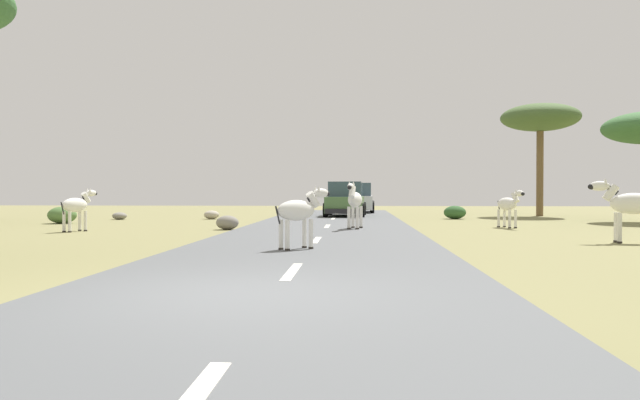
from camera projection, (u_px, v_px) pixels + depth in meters
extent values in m
plane|color=olive|center=(238.00, 297.00, 7.42)|extent=(90.00, 90.00, 0.00)
cube|color=#56595B|center=(275.00, 295.00, 7.39)|extent=(6.00, 64.00, 0.05)
cube|color=silver|center=(292.00, 271.00, 9.39)|extent=(0.16, 2.00, 0.01)
cube|color=silver|center=(317.00, 240.00, 15.38)|extent=(0.16, 2.00, 0.01)
cube|color=silver|center=(327.00, 226.00, 21.36)|extent=(0.16, 2.00, 0.01)
cube|color=silver|center=(333.00, 218.00, 27.35)|extent=(0.16, 2.00, 0.01)
cube|color=silver|center=(337.00, 213.00, 33.34)|extent=(0.16, 2.00, 0.01)
ellipsoid|color=silver|center=(355.00, 200.00, 20.05)|extent=(0.63, 1.17, 0.52)
cylinder|color=silver|center=(349.00, 218.00, 19.74)|extent=(0.13, 0.13, 0.75)
cylinder|color=#28231E|center=(349.00, 228.00, 19.75)|extent=(0.15, 0.15, 0.05)
cylinder|color=silver|center=(357.00, 218.00, 19.68)|extent=(0.13, 0.13, 0.75)
cylinder|color=#28231E|center=(357.00, 229.00, 19.68)|extent=(0.15, 0.15, 0.05)
cylinder|color=silver|center=(353.00, 217.00, 20.45)|extent=(0.13, 0.13, 0.75)
cylinder|color=#28231E|center=(353.00, 227.00, 20.45)|extent=(0.15, 0.15, 0.05)
cylinder|color=silver|center=(361.00, 217.00, 20.38)|extent=(0.13, 0.13, 0.75)
cylinder|color=#28231E|center=(361.00, 227.00, 20.38)|extent=(0.15, 0.15, 0.05)
cylinder|color=silver|center=(352.00, 192.00, 19.53)|extent=(0.27, 0.42, 0.44)
cube|color=black|center=(352.00, 189.00, 19.53)|extent=(0.11, 0.37, 0.31)
ellipsoid|color=silver|center=(351.00, 187.00, 19.28)|extent=(0.28, 0.51, 0.24)
ellipsoid|color=black|center=(350.00, 187.00, 19.09)|extent=(0.17, 0.19, 0.14)
cone|color=silver|center=(349.00, 183.00, 19.41)|extent=(0.11, 0.11, 0.14)
cone|color=silver|center=(353.00, 183.00, 19.38)|extent=(0.11, 0.11, 0.14)
cylinder|color=black|center=(358.00, 202.00, 20.59)|extent=(0.07, 0.16, 0.45)
ellipsoid|color=silver|center=(296.00, 210.00, 12.96)|extent=(0.98, 0.92, 0.46)
cylinder|color=silver|center=(311.00, 234.00, 13.06)|extent=(0.14, 0.14, 0.66)
cylinder|color=#28231E|center=(311.00, 248.00, 13.07)|extent=(0.16, 0.16, 0.04)
cylinder|color=silver|center=(304.00, 233.00, 13.26)|extent=(0.14, 0.14, 0.66)
cylinder|color=#28231E|center=(304.00, 247.00, 13.26)|extent=(0.16, 0.16, 0.04)
cylinder|color=silver|center=(287.00, 235.00, 12.68)|extent=(0.14, 0.14, 0.66)
cylinder|color=#28231E|center=(287.00, 250.00, 12.68)|extent=(0.16, 0.16, 0.04)
cylinder|color=silver|center=(281.00, 235.00, 12.87)|extent=(0.14, 0.14, 0.66)
cylinder|color=#28231E|center=(281.00, 249.00, 12.88)|extent=(0.16, 0.16, 0.04)
cylinder|color=silver|center=(313.00, 200.00, 13.24)|extent=(0.37, 0.36, 0.39)
cube|color=black|center=(313.00, 196.00, 13.24)|extent=(0.26, 0.24, 0.27)
ellipsoid|color=silver|center=(321.00, 193.00, 13.37)|extent=(0.43, 0.41, 0.21)
ellipsoid|color=black|center=(327.00, 194.00, 13.48)|extent=(0.19, 0.19, 0.13)
cone|color=silver|center=(319.00, 188.00, 13.26)|extent=(0.11, 0.11, 0.12)
cone|color=silver|center=(316.00, 188.00, 13.36)|extent=(0.11, 0.11, 0.12)
cylinder|color=black|center=(278.00, 215.00, 12.67)|extent=(0.13, 0.12, 0.39)
ellipsoid|color=silver|center=(634.00, 204.00, 15.04)|extent=(1.19, 0.60, 0.54)
cylinder|color=silver|center=(616.00, 227.00, 15.26)|extent=(0.13, 0.13, 0.78)
cylinder|color=#28231E|center=(616.00, 241.00, 15.27)|extent=(0.15, 0.15, 0.05)
cylinder|color=silver|center=(620.00, 228.00, 14.98)|extent=(0.13, 0.13, 0.78)
cylinder|color=#28231E|center=(620.00, 242.00, 14.98)|extent=(0.15, 0.15, 0.05)
cylinder|color=silver|center=(611.00, 193.00, 15.14)|extent=(0.43, 0.26, 0.46)
cube|color=black|center=(611.00, 189.00, 15.14)|extent=(0.38, 0.09, 0.32)
ellipsoid|color=silver|center=(600.00, 186.00, 15.19)|extent=(0.52, 0.27, 0.25)
ellipsoid|color=black|center=(591.00, 187.00, 15.22)|extent=(0.19, 0.17, 0.15)
cone|color=silver|center=(604.00, 181.00, 15.23)|extent=(0.10, 0.10, 0.15)
cone|color=silver|center=(606.00, 181.00, 15.09)|extent=(0.10, 0.10, 0.15)
ellipsoid|color=silver|center=(75.00, 205.00, 19.25)|extent=(0.72, 1.06, 0.46)
cylinder|color=silver|center=(85.00, 221.00, 19.50)|extent=(0.13, 0.13, 0.67)
cylinder|color=#28231E|center=(85.00, 231.00, 19.50)|extent=(0.15, 0.15, 0.04)
cylinder|color=silver|center=(80.00, 221.00, 19.60)|extent=(0.13, 0.13, 0.67)
cylinder|color=#28231E|center=(80.00, 230.00, 19.61)|extent=(0.15, 0.15, 0.04)
cylinder|color=silver|center=(70.00, 222.00, 18.91)|extent=(0.13, 0.13, 0.67)
cylinder|color=#28231E|center=(70.00, 232.00, 18.92)|extent=(0.15, 0.15, 0.04)
cylinder|color=silver|center=(64.00, 222.00, 19.02)|extent=(0.13, 0.13, 0.67)
cylinder|color=#28231E|center=(64.00, 232.00, 19.02)|extent=(0.15, 0.15, 0.04)
cylinder|color=silver|center=(86.00, 198.00, 19.67)|extent=(0.29, 0.39, 0.40)
cube|color=black|center=(86.00, 195.00, 19.67)|extent=(0.15, 0.32, 0.27)
ellipsoid|color=silver|center=(91.00, 193.00, 19.88)|extent=(0.32, 0.46, 0.21)
ellipsoid|color=black|center=(95.00, 194.00, 20.04)|extent=(0.17, 0.19, 0.13)
cone|color=silver|center=(90.00, 190.00, 19.76)|extent=(0.10, 0.10, 0.13)
cone|color=silver|center=(87.00, 190.00, 19.81)|extent=(0.10, 0.10, 0.13)
cylinder|color=black|center=(62.00, 208.00, 18.80)|extent=(0.08, 0.14, 0.40)
ellipsoid|color=silver|center=(507.00, 204.00, 21.29)|extent=(0.73, 1.05, 0.46)
cylinder|color=silver|center=(510.00, 219.00, 20.95)|extent=(0.13, 0.13, 0.66)
cylinder|color=#28231E|center=(510.00, 228.00, 20.96)|extent=(0.15, 0.15, 0.04)
cylinder|color=silver|center=(516.00, 219.00, 21.03)|extent=(0.13, 0.13, 0.66)
cylinder|color=#28231E|center=(515.00, 228.00, 21.04)|extent=(0.15, 0.15, 0.04)
cylinder|color=silver|center=(499.00, 218.00, 21.56)|extent=(0.13, 0.13, 0.66)
cylinder|color=#28231E|center=(499.00, 227.00, 21.56)|extent=(0.15, 0.15, 0.04)
cylinder|color=silver|center=(504.00, 218.00, 21.64)|extent=(0.13, 0.13, 0.66)
cylinder|color=#28231E|center=(504.00, 227.00, 21.64)|extent=(0.15, 0.15, 0.04)
cylinder|color=silver|center=(515.00, 197.00, 20.84)|extent=(0.30, 0.39, 0.39)
cube|color=black|center=(515.00, 195.00, 20.84)|extent=(0.16, 0.31, 0.27)
ellipsoid|color=silver|center=(520.00, 193.00, 20.62)|extent=(0.33, 0.46, 0.21)
ellipsoid|color=black|center=(523.00, 194.00, 20.46)|extent=(0.17, 0.18, 0.13)
cone|color=silver|center=(516.00, 190.00, 20.70)|extent=(0.10, 0.10, 0.12)
cone|color=silver|center=(519.00, 190.00, 20.74)|extent=(0.10, 0.10, 0.12)
cylinder|color=black|center=(499.00, 206.00, 21.75)|extent=(0.08, 0.14, 0.39)
cube|color=#476B38|center=(345.00, 205.00, 30.24)|extent=(1.98, 4.27, 0.80)
cube|color=#334751|center=(346.00, 189.00, 30.43)|extent=(1.73, 2.27, 0.76)
cube|color=black|center=(343.00, 211.00, 28.10)|extent=(1.72, 0.23, 0.24)
cylinder|color=black|center=(325.00, 210.00, 28.99)|extent=(0.25, 0.69, 0.68)
cylinder|color=black|center=(362.00, 210.00, 28.81)|extent=(0.25, 0.69, 0.68)
cylinder|color=black|center=(330.00, 208.00, 31.68)|extent=(0.25, 0.69, 0.68)
cylinder|color=black|center=(364.00, 208.00, 31.50)|extent=(0.25, 0.69, 0.68)
cube|color=silver|center=(357.00, 203.00, 35.40)|extent=(1.86, 4.23, 0.80)
cube|color=#334751|center=(357.00, 189.00, 35.19)|extent=(1.67, 2.22, 0.76)
cube|color=black|center=(357.00, 206.00, 37.56)|extent=(1.71, 0.19, 0.24)
cylinder|color=black|center=(372.00, 206.00, 36.69)|extent=(0.23, 0.68, 0.68)
cylinder|color=black|center=(343.00, 206.00, 36.82)|extent=(0.23, 0.68, 0.68)
cylinder|color=black|center=(372.00, 207.00, 33.99)|extent=(0.23, 0.68, 0.68)
cylinder|color=black|center=(341.00, 207.00, 34.13)|extent=(0.23, 0.68, 0.68)
cylinder|color=brown|center=(540.00, 174.00, 31.15)|extent=(0.36, 0.36, 4.47)
ellipsoid|color=#425B2D|center=(540.00, 117.00, 31.10)|extent=(4.05, 4.05, 1.42)
ellipsoid|color=#2D5628|center=(455.00, 212.00, 27.98)|extent=(1.04, 0.93, 0.62)
ellipsoid|color=#4C7038|center=(62.00, 215.00, 24.12)|extent=(1.14, 1.03, 0.69)
ellipsoid|color=#A89E8C|center=(212.00, 215.00, 27.83)|extent=(0.71, 0.63, 0.40)
ellipsoid|color=gray|center=(227.00, 223.00, 20.26)|extent=(0.77, 0.63, 0.48)
ellipsoid|color=gray|center=(120.00, 216.00, 27.43)|extent=(0.66, 0.63, 0.33)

